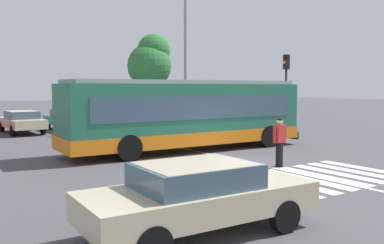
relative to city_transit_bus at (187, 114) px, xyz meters
name	(u,v)px	position (x,y,z in m)	size (l,w,h in m)	color
ground_plane	(245,165)	(-0.29, -4.12, -1.59)	(160.00, 160.00, 0.00)	#47474C
city_transit_bus	(187,114)	(0.00, 0.00, 0.00)	(11.15, 3.06, 3.06)	black
pedestrian_crossing_street	(280,139)	(0.51, -4.99, -0.62)	(0.58, 0.28, 1.72)	black
foreground_sedan	(198,194)	(-5.73, -8.84, -0.82)	(4.59, 2.05, 1.35)	black
parked_car_champagne	(22,121)	(-4.31, 11.32, -0.82)	(1.94, 4.54, 1.35)	black
parked_car_teal	(67,118)	(-1.50, 11.47, -0.82)	(1.89, 4.51, 1.35)	black
parked_car_white	(108,117)	(1.25, 11.44, -0.82)	(1.96, 4.55, 1.35)	black
parked_car_silver	(142,115)	(3.96, 11.55, -0.82)	(1.93, 4.53, 1.35)	black
parked_car_blue	(173,114)	(6.46, 11.44, -0.82)	(1.97, 4.55, 1.35)	black
traffic_light_far_corner	(286,80)	(9.33, 2.89, 1.60)	(0.33, 0.32, 4.76)	#28282B
bus_stop_shelter	(237,92)	(8.91, 7.03, 0.83)	(4.23, 1.54, 3.25)	#28282B
twin_arm_street_lamp	(185,45)	(4.58, 6.93, 3.84)	(3.84, 0.32, 8.88)	#939399
background_tree_right	(151,61)	(6.56, 14.94, 3.26)	(3.57, 3.57, 7.08)	brown
crosswalk_painted_stripes	(315,178)	(0.06, -6.88, -1.58)	(5.61, 3.38, 0.01)	silver
lane_center_line	(220,156)	(0.16, -2.12, -1.58)	(0.16, 24.00, 0.01)	silver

